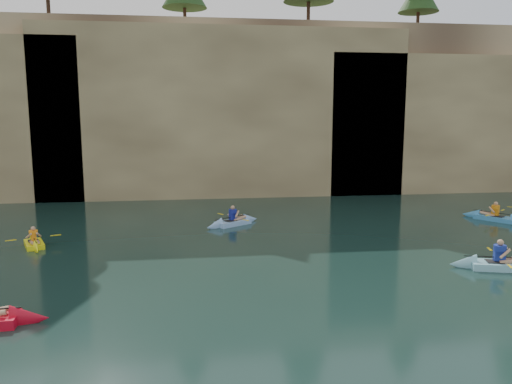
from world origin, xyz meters
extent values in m
plane|color=black|center=(0.00, 0.00, 0.00)|extent=(160.00, 160.00, 0.00)
cube|color=tan|center=(0.00, 30.00, 6.00)|extent=(70.00, 16.00, 12.00)
cube|color=tan|center=(2.00, 22.60, 5.70)|extent=(24.00, 2.40, 11.40)
cube|color=tan|center=(22.00, 22.60, 4.92)|extent=(26.00, 2.40, 9.84)
cube|color=black|center=(-4.00, 21.95, 1.60)|extent=(3.50, 1.00, 3.20)
cube|color=black|center=(10.00, 21.95, 2.25)|extent=(5.00, 1.00, 4.50)
cone|color=red|center=(-4.71, 2.48, 0.16)|extent=(1.00, 0.86, 0.82)
cube|color=#81C4D8|center=(10.47, 5.13, 0.15)|extent=(2.76, 1.53, 0.30)
cone|color=#81C4D8|center=(9.28, 5.47, 0.15)|extent=(1.11, 1.03, 0.81)
cube|color=black|center=(10.32, 5.17, 0.27)|extent=(0.67, 0.64, 0.04)
cube|color=navy|center=(10.47, 5.13, 0.58)|extent=(0.42, 0.33, 0.54)
sphere|color=tan|center=(10.47, 5.13, 0.97)|extent=(0.23, 0.23, 0.23)
cylinder|color=black|center=(10.47, 5.13, 0.44)|extent=(2.32, 0.69, 0.04)
cube|color=yellow|center=(10.77, 6.19, 0.44)|extent=(0.19, 0.43, 0.02)
cube|color=yellow|center=(10.17, 4.07, 0.44)|extent=(0.19, 0.43, 0.02)
cube|color=yellow|center=(17.24, 14.27, 0.38)|extent=(0.38, 0.32, 0.02)
cube|color=yellow|center=(-6.93, 10.57, 0.12)|extent=(1.39, 2.14, 0.24)
cone|color=yellow|center=(-6.57, 9.69, 0.12)|extent=(0.87, 0.91, 0.65)
cone|color=yellow|center=(-7.29, 11.46, 0.12)|extent=(0.87, 0.91, 0.65)
cube|color=black|center=(-6.99, 10.71, 0.21)|extent=(0.58, 0.66, 0.04)
cube|color=orange|center=(-6.93, 10.57, 0.46)|extent=(0.29, 0.35, 0.44)
sphere|color=tan|center=(-6.93, 10.57, 0.78)|extent=(0.18, 0.18, 0.18)
cylinder|color=black|center=(-6.93, 10.57, 0.38)|extent=(0.76, 1.80, 0.04)
cube|color=yellow|center=(-6.13, 10.90, 0.38)|extent=(0.42, 0.23, 0.02)
cube|color=yellow|center=(-7.73, 10.25, 0.38)|extent=(0.42, 0.23, 0.02)
cube|color=#89B3E6|center=(1.68, 13.54, 0.14)|extent=(2.49, 2.03, 0.27)
cone|color=#89B3E6|center=(2.64, 14.19, 0.14)|extent=(1.14, 1.11, 0.74)
cone|color=#89B3E6|center=(0.71, 12.88, 0.14)|extent=(1.14, 1.11, 0.74)
cube|color=black|center=(1.55, 13.45, 0.24)|extent=(0.72, 0.69, 0.04)
cube|color=navy|center=(1.68, 13.54, 0.53)|extent=(0.40, 0.37, 0.50)
sphere|color=tan|center=(1.68, 13.54, 0.89)|extent=(0.21, 0.21, 0.21)
cylinder|color=black|center=(1.68, 13.54, 0.41)|extent=(1.84, 1.26, 0.04)
cube|color=yellow|center=(1.12, 14.36, 0.41)|extent=(0.30, 0.39, 0.02)
cube|color=yellow|center=(2.23, 12.71, 0.41)|extent=(0.30, 0.39, 0.02)
cube|color=#3B8BC9|center=(15.30, 12.77, 0.14)|extent=(2.19, 2.62, 0.27)
cone|color=#3B8BC9|center=(14.56, 13.79, 0.14)|extent=(1.16, 1.20, 0.74)
cube|color=black|center=(15.39, 12.65, 0.24)|extent=(0.70, 0.72, 0.04)
cube|color=orange|center=(15.30, 12.77, 0.53)|extent=(0.38, 0.40, 0.50)
sphere|color=tan|center=(15.30, 12.77, 0.89)|extent=(0.21, 0.21, 0.21)
cylinder|color=black|center=(15.30, 12.77, 0.41)|extent=(1.32, 1.81, 0.04)
cube|color=yellow|center=(14.49, 12.18, 0.41)|extent=(0.39, 0.31, 0.02)
cube|color=yellow|center=(16.11, 13.35, 0.41)|extent=(0.39, 0.31, 0.02)
camera|label=1|loc=(-0.46, -10.74, 5.50)|focal=35.00mm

